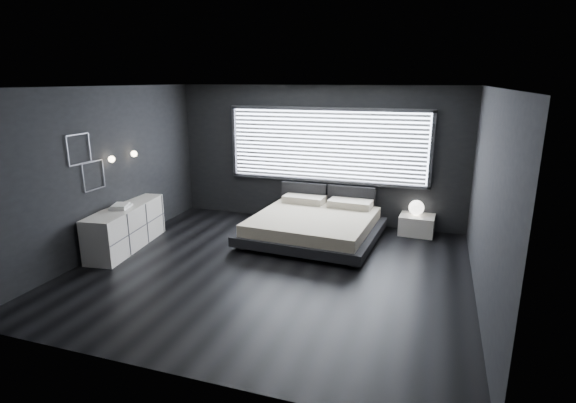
% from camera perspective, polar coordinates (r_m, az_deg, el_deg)
% --- Properties ---
extents(room, '(6.04, 6.00, 2.80)m').
position_cam_1_polar(room, '(6.72, -2.30, 2.31)').
color(room, black).
rests_on(room, ground).
extents(window, '(4.14, 0.09, 1.52)m').
position_cam_1_polar(window, '(9.16, 4.89, 7.07)').
color(window, white).
rests_on(window, ground).
extents(headboard, '(1.96, 0.16, 0.52)m').
position_cam_1_polar(headboard, '(9.30, 5.03, 0.65)').
color(headboard, black).
rests_on(headboard, ground).
extents(sconce_near, '(0.18, 0.11, 0.11)m').
position_cam_1_polar(sconce_near, '(8.18, -21.51, 5.02)').
color(sconce_near, silver).
rests_on(sconce_near, ground).
extents(sconce_far, '(0.18, 0.11, 0.11)m').
position_cam_1_polar(sconce_far, '(8.64, -18.98, 5.75)').
color(sconce_far, silver).
rests_on(sconce_far, ground).
extents(wall_art_upper, '(0.01, 0.48, 0.48)m').
position_cam_1_polar(wall_art_upper, '(7.76, -25.02, 6.03)').
color(wall_art_upper, '#47474C').
rests_on(wall_art_upper, ground).
extents(wall_art_lower, '(0.01, 0.48, 0.48)m').
position_cam_1_polar(wall_art_lower, '(8.02, -23.44, 3.04)').
color(wall_art_lower, '#47474C').
rests_on(wall_art_lower, ground).
extents(bed, '(2.49, 2.39, 0.61)m').
position_cam_1_polar(bed, '(8.40, 3.32, -2.95)').
color(bed, black).
rests_on(bed, ground).
extents(nightstand, '(0.67, 0.57, 0.38)m').
position_cam_1_polar(nightstand, '(9.04, 16.03, -2.85)').
color(nightstand, silver).
rests_on(nightstand, ground).
extents(orb_lamp, '(0.29, 0.29, 0.29)m').
position_cam_1_polar(orb_lamp, '(8.97, 15.99, -0.75)').
color(orb_lamp, white).
rests_on(orb_lamp, nightstand).
extents(dresser, '(0.78, 1.94, 0.76)m').
position_cam_1_polar(dresser, '(8.45, -19.85, -3.08)').
color(dresser, silver).
rests_on(dresser, ground).
extents(book_stack, '(0.36, 0.43, 0.08)m').
position_cam_1_polar(book_stack, '(8.25, -20.47, -0.57)').
color(book_stack, silver).
rests_on(book_stack, dresser).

